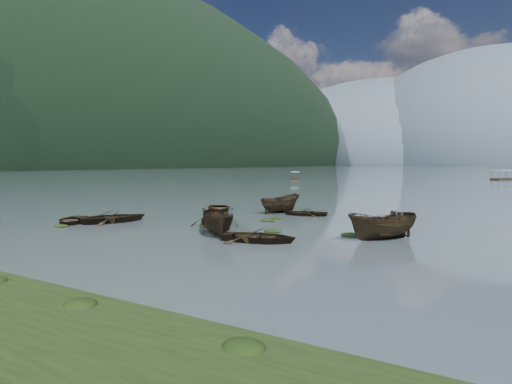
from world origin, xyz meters
The scene contains 23 objects.
ground_plane centered at (0.00, 0.00, 0.00)m, with size 2400.00×2400.00×0.00m, color #4B585E.
left_ridge_far centered at (-480.00, 250.00, 0.00)m, with size 560.00×1400.00×380.00m, color black.
haze_mtn_a centered at (-260.00, 900.00, 0.00)m, with size 520.00×520.00×280.00m, color #475666.
haze_mtn_b centered at (-60.00, 900.00, 0.00)m, with size 520.00×520.00×340.00m, color #475666.
rowboat_0 centered at (-8.86, 0.47, 0.00)m, with size 2.88×4.04×0.84m, color black.
rowboat_1 centered at (-6.77, 2.55, 0.00)m, with size 3.62×5.07×1.05m, color black.
rowboat_2 centered at (3.67, 1.88, 0.00)m, with size 1.76×4.67×1.80m, color black.
rowboat_3 centered at (0.42, 6.19, 0.00)m, with size 3.55×4.97×1.03m, color black.
rowboat_4 centered at (7.09, 1.17, 0.00)m, with size 3.16×4.43×0.92m, color black.
rowboat_5 centered at (12.87, 5.66, 0.00)m, with size 1.84×4.90×1.89m, color black.
rowboat_6 centered at (-4.91, 13.20, 0.00)m, with size 3.14×4.39×0.91m, color black.
rowboat_7 centered at (3.48, 14.33, 0.00)m, with size 2.72×3.81×0.79m, color black.
rowboat_8 centered at (0.67, 15.03, 0.00)m, with size 1.78×4.74×1.83m, color black.
weed_clump_0 centered at (-7.82, -1.20, 0.00)m, with size 1.09×0.89×0.24m, color black.
weed_clump_1 centered at (0.90, 4.19, 0.00)m, with size 1.14×0.91×0.25m, color black.
weed_clump_2 centered at (5.93, 4.72, 0.00)m, with size 1.16×0.93×0.25m, color black.
weed_clump_3 centered at (5.87, 4.87, 0.00)m, with size 0.89×0.75×0.20m, color black.
weed_clump_4 centered at (10.74, 5.99, 0.00)m, with size 1.21×0.96×0.25m, color black.
weed_clump_5 centered at (-7.74, 4.55, 0.00)m, with size 1.01×0.82×0.21m, color black.
weed_clump_6 centered at (2.72, 10.87, 0.00)m, with size 1.06×0.88×0.22m, color black.
weed_clump_7 centered at (2.89, 9.11, 0.00)m, with size 1.21×0.97×0.26m, color black.
pontoon_left centered at (-34.50, 84.73, 0.00)m, with size 2.20×5.29×2.03m, color black, non-canonical shape.
pontoon_centre centered at (11.06, 114.40, 0.00)m, with size 2.63×6.32×2.42m, color black, non-canonical shape.
Camera 1 is at (20.83, -20.58, 4.51)m, focal length 32.00 mm.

